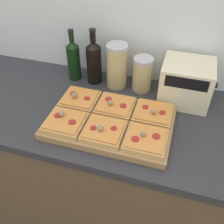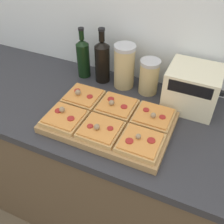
# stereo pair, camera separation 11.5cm
# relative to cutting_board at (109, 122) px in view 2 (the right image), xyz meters

# --- Properties ---
(wall_back) EXTENTS (6.00, 0.06, 2.50)m
(wall_back) POSITION_rel_cutting_board_xyz_m (0.03, 0.45, 0.34)
(wall_back) COLOR silver
(wall_back) RESTS_ON ground_plane
(kitchen_counter) EXTENTS (2.63, 0.67, 0.90)m
(kitchen_counter) POSITION_rel_cutting_board_xyz_m (0.03, 0.09, -0.46)
(kitchen_counter) COLOR brown
(kitchen_counter) RESTS_ON ground_plane
(cutting_board) EXTENTS (0.54, 0.35, 0.03)m
(cutting_board) POSITION_rel_cutting_board_xyz_m (0.00, 0.00, 0.00)
(cutting_board) COLOR #A37A4C
(cutting_board) RESTS_ON kitchen_counter
(pizza_slice_back_left) EXTENTS (0.16, 0.16, 0.06)m
(pizza_slice_back_left) POSITION_rel_cutting_board_xyz_m (-0.18, 0.08, 0.03)
(pizza_slice_back_left) COLOR tan
(pizza_slice_back_left) RESTS_ON cutting_board
(pizza_slice_back_center) EXTENTS (0.16, 0.16, 0.05)m
(pizza_slice_back_center) POSITION_rel_cutting_board_xyz_m (-0.00, 0.08, 0.03)
(pizza_slice_back_center) COLOR tan
(pizza_slice_back_center) RESTS_ON cutting_board
(pizza_slice_back_right) EXTENTS (0.16, 0.16, 0.05)m
(pizza_slice_back_right) POSITION_rel_cutting_board_xyz_m (0.17, 0.08, 0.03)
(pizza_slice_back_right) COLOR tan
(pizza_slice_back_right) RESTS_ON cutting_board
(pizza_slice_front_left) EXTENTS (0.16, 0.16, 0.05)m
(pizza_slice_front_left) POSITION_rel_cutting_board_xyz_m (-0.18, -0.08, 0.03)
(pizza_slice_front_left) COLOR tan
(pizza_slice_front_left) RESTS_ON cutting_board
(pizza_slice_front_center) EXTENTS (0.16, 0.16, 0.05)m
(pizza_slice_front_center) POSITION_rel_cutting_board_xyz_m (-0.00, -0.08, 0.03)
(pizza_slice_front_center) COLOR tan
(pizza_slice_front_center) RESTS_ON cutting_board
(pizza_slice_front_right) EXTENTS (0.16, 0.16, 0.05)m
(pizza_slice_front_right) POSITION_rel_cutting_board_xyz_m (0.17, -0.08, 0.03)
(pizza_slice_front_right) COLOR tan
(pizza_slice_front_right) RESTS_ON cutting_board
(olive_oil_bottle) EXTENTS (0.07, 0.07, 0.28)m
(olive_oil_bottle) POSITION_rel_cutting_board_xyz_m (-0.30, 0.31, 0.10)
(olive_oil_bottle) COLOR black
(olive_oil_bottle) RESTS_ON kitchen_counter
(wine_bottle) EXTENTS (0.08, 0.08, 0.29)m
(wine_bottle) POSITION_rel_cutting_board_xyz_m (-0.18, 0.31, 0.11)
(wine_bottle) COLOR black
(wine_bottle) RESTS_ON kitchen_counter
(grain_jar_tall) EXTENTS (0.11, 0.11, 0.23)m
(grain_jar_tall) POSITION_rel_cutting_board_xyz_m (-0.06, 0.31, 0.10)
(grain_jar_tall) COLOR tan
(grain_jar_tall) RESTS_ON kitchen_counter
(grain_jar_short) EXTENTS (0.10, 0.10, 0.18)m
(grain_jar_short) POSITION_rel_cutting_board_xyz_m (0.07, 0.31, 0.07)
(grain_jar_short) COLOR tan
(grain_jar_short) RESTS_ON kitchen_counter
(toaster_oven) EXTENTS (0.26, 0.21, 0.20)m
(toaster_oven) POSITION_rel_cutting_board_xyz_m (0.29, 0.29, 0.09)
(toaster_oven) COLOR beige
(toaster_oven) RESTS_ON kitchen_counter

